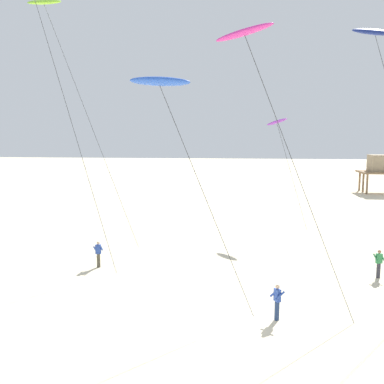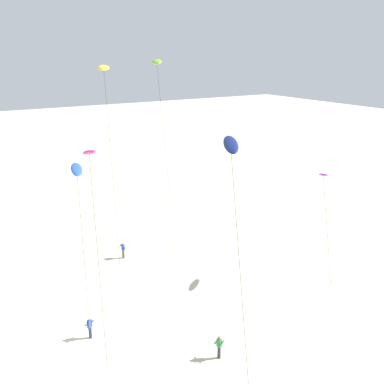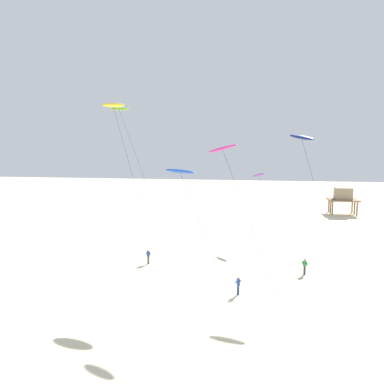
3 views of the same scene
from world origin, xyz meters
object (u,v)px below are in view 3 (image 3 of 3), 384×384
at_px(kite_flyer_furthest, 238,285).
at_px(kite_purple, 259,176).
at_px(kite_blue, 180,172).
at_px(stilt_house, 343,196).
at_px(kite_yellow, 113,106).
at_px(kite_lime, 119,110).
at_px(kite_flyer_nearest, 148,256).
at_px(kite_magenta, 223,150).
at_px(kite_flyer_middle, 305,266).
at_px(kite_navy, 302,138).

bearing_deg(kite_flyer_furthest, kite_purple, 85.43).
relative_size(kite_blue, stilt_house, 1.94).
distance_m(kite_yellow, kite_lime, 6.86).
bearing_deg(kite_purple, kite_flyer_furthest, -94.57).
xyz_separation_m(kite_blue, kite_flyer_nearest, (-4.95, 5.31, -9.92)).
relative_size(kite_purple, kite_magenta, 0.73).
xyz_separation_m(kite_lime, kite_purple, (18.10, 6.26, -8.84)).
xyz_separation_m(kite_blue, kite_flyer_middle, (12.03, 4.97, -9.92)).
xyz_separation_m(kite_yellow, stilt_house, (33.14, 38.06, -13.97)).
distance_m(kite_flyer_nearest, kite_flyer_middle, 16.98).
bearing_deg(stilt_house, kite_purple, -123.95).
distance_m(kite_blue, kite_purple, 20.13).
bearing_deg(kite_yellow, kite_purple, 38.45).
height_order(kite_lime, kite_purple, kite_lime).
bearing_deg(kite_flyer_middle, kite_blue, -157.57).
bearing_deg(kite_flyer_furthest, kite_flyer_nearest, 146.70).
bearing_deg(kite_flyer_nearest, kite_flyer_middle, -1.18).
distance_m(kite_lime, kite_flyer_furthest, 27.69).
height_order(kite_lime, kite_flyer_nearest, kite_lime).
bearing_deg(kite_lime, kite_magenta, -40.45).
xyz_separation_m(kite_magenta, kite_flyer_furthest, (1.59, -1.38, -11.94)).
relative_size(kite_lime, stilt_house, 3.23).
relative_size(kite_flyer_furthest, stilt_house, 0.29).
distance_m(kite_flyer_nearest, kite_flyer_furthest, 12.58).
height_order(kite_flyer_nearest, kite_flyer_middle, same).
bearing_deg(kite_flyer_nearest, kite_purple, 47.87).
relative_size(kite_navy, kite_magenta, 1.09).
height_order(kite_blue, kite_flyer_nearest, kite_blue).
xyz_separation_m(kite_purple, kite_flyer_middle, (4.84, -13.77, -8.41)).
bearing_deg(kite_lime, kite_yellow, -73.44).
xyz_separation_m(kite_navy, kite_lime, (-22.34, 6.56, 4.10)).
relative_size(kite_blue, kite_purple, 1.14).
distance_m(kite_yellow, kite_flyer_furthest, 23.50).
relative_size(kite_lime, kite_purple, 1.90).
height_order(kite_purple, stilt_house, kite_purple).
height_order(kite_yellow, kite_magenta, kite_yellow).
bearing_deg(kite_flyer_nearest, kite_magenta, -31.79).
bearing_deg(stilt_house, kite_flyer_middle, -107.30).
relative_size(kite_navy, kite_lime, 0.78).
distance_m(kite_blue, kite_flyer_furthest, 11.48).
relative_size(kite_flyer_middle, stilt_house, 0.29).
height_order(kite_magenta, kite_flyer_furthest, kite_magenta).
xyz_separation_m(kite_blue, kite_lime, (-10.91, 12.48, 7.33)).
bearing_deg(kite_lime, kite_flyer_furthest, -40.49).
xyz_separation_m(kite_magenta, stilt_house, (20.20, 44.18, -9.04)).
bearing_deg(kite_blue, kite_flyer_nearest, 132.96).
height_order(kite_flyer_middle, stilt_house, stilt_house).
xyz_separation_m(kite_blue, kite_magenta, (3.98, -0.22, 2.02)).
bearing_deg(kite_purple, kite_magenta, -99.62).
xyz_separation_m(kite_lime, kite_flyer_middle, (22.94, -7.51, -17.25)).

